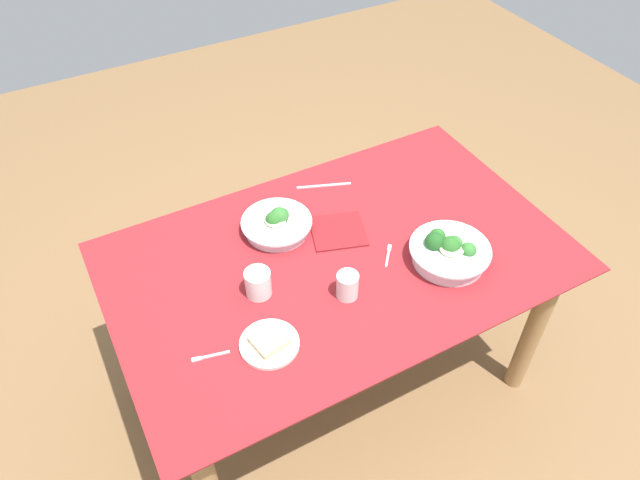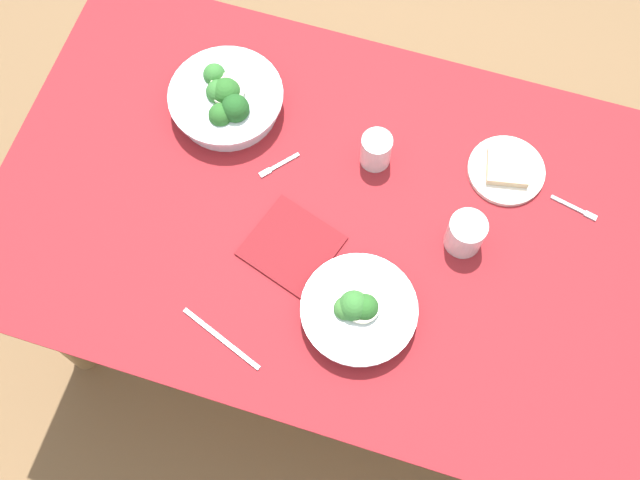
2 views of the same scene
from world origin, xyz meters
name	(u,v)px [view 1 (image 1 of 2)]	position (x,y,z in m)	size (l,w,h in m)	color
ground_plane	(335,377)	(0.00, 0.00, 0.00)	(6.00, 6.00, 0.00)	brown
dining_table	(338,278)	(0.00, 0.00, 0.62)	(1.48, 0.93, 0.72)	maroon
broccoli_bowl_far	(449,251)	(-0.30, 0.18, 0.76)	(0.26, 0.26, 0.10)	white
broccoli_bowl_near	(277,224)	(0.12, -0.21, 0.75)	(0.24, 0.24, 0.09)	white
bread_side_plate	(269,343)	(0.35, 0.21, 0.73)	(0.17, 0.17, 0.03)	silver
water_glass_center	(347,285)	(0.06, 0.16, 0.76)	(0.07, 0.07, 0.09)	silver
water_glass_side	(258,283)	(0.29, 0.02, 0.77)	(0.08, 0.08, 0.09)	silver
fork_by_far_bowl	(209,356)	(0.51, 0.17, 0.72)	(0.11, 0.03, 0.00)	#B7B7BC
fork_by_near_bowl	(388,255)	(-0.15, 0.07, 0.72)	(0.07, 0.08, 0.00)	#B7B7BC
table_knife_left	(324,186)	(-0.13, -0.34, 0.72)	(0.20, 0.01, 0.00)	#B7B7BC
napkin_folded_upper	(338,231)	(-0.05, -0.10, 0.72)	(0.18, 0.17, 0.01)	maroon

